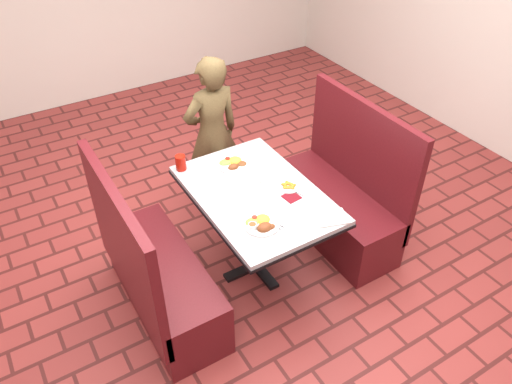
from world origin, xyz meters
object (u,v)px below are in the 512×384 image
dining_table (256,203)px  near_dinner_plate (261,223)px  plantain_plate (288,186)px  booth_bench_right (339,201)px  diner_person (212,135)px  booth_bench_left (157,277)px  far_dinner_plate (233,162)px  red_tumbler (181,163)px

dining_table → near_dinner_plate: (-0.15, -0.32, 0.12)m
plantain_plate → booth_bench_right: bearing=7.1°
dining_table → plantain_plate: size_ratio=7.37×
booth_bench_right → near_dinner_plate: 1.10m
diner_person → booth_bench_left: bearing=43.0°
booth_bench_left → diner_person: diner_person is taller
dining_table → far_dinner_plate: size_ratio=4.87×
booth_bench_right → plantain_plate: (-0.57, -0.07, 0.43)m
near_dinner_plate → plantain_plate: near_dinner_plate is taller
diner_person → near_dinner_plate: diner_person is taller
booth_bench_left → plantain_plate: booth_bench_left is taller
dining_table → red_tumbler: bearing=122.2°
booth_bench_left → near_dinner_plate: (0.64, -0.32, 0.45)m
diner_person → red_tumbler: diner_person is taller
far_dinner_plate → near_dinner_plate: bearing=-104.7°
near_dinner_plate → plantain_plate: 0.45m
booth_bench_right → dining_table: bearing=180.0°
booth_bench_right → red_tumbler: 1.34m
booth_bench_right → plantain_plate: booth_bench_right is taller
dining_table → diner_person: bearing=82.0°
far_dinner_plate → dining_table: bearing=-94.2°
near_dinner_plate → far_dinner_plate: 0.71m
diner_person → dining_table: bearing=80.0°
red_tumbler → diner_person: bearing=41.0°
booth_bench_right → near_dinner_plate: booth_bench_right is taller
booth_bench_right → plantain_plate: 0.72m
plantain_plate → diner_person: bearing=95.3°
dining_table → booth_bench_left: 0.86m
booth_bench_left → plantain_plate: size_ratio=7.30×
booth_bench_left → far_dinner_plate: booth_bench_left is taller
near_dinner_plate → diner_person: bearing=77.2°
diner_person → far_dinner_plate: diner_person is taller
red_tumbler → booth_bench_right: bearing=-25.0°
diner_person → far_dinner_plate: size_ratio=5.57×
near_dinner_plate → booth_bench_right: bearing=18.6°
diner_person → plantain_plate: 1.01m
dining_table → far_dinner_plate: far_dinner_plate is taller
dining_table → near_dinner_plate: 0.38m
plantain_plate → red_tumbler: bearing=132.9°
plantain_plate → red_tumbler: red_tumbler is taller
dining_table → red_tumbler: (-0.33, 0.53, 0.15)m
diner_person → far_dinner_plate: 0.57m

